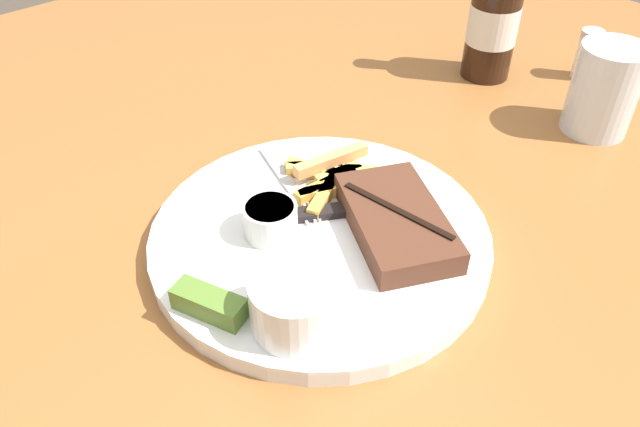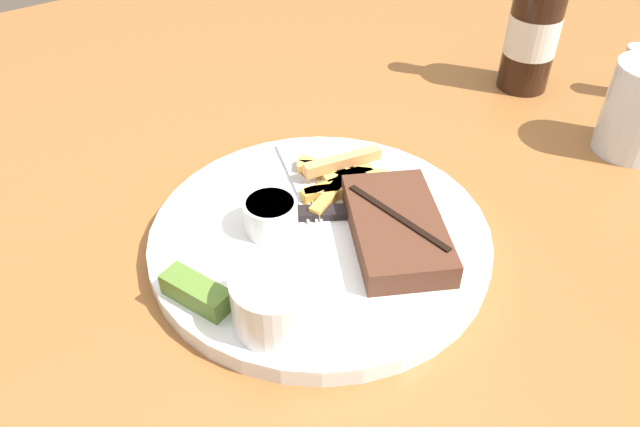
% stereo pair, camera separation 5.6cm
% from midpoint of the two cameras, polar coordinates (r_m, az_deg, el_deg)
% --- Properties ---
extents(dining_table, '(1.48, 1.57, 0.76)m').
position_cam_midpoint_polar(dining_table, '(0.62, -2.57, -6.86)').
color(dining_table, '#935B2D').
rests_on(dining_table, ground_plane).
extents(dinner_plate, '(0.31, 0.31, 0.02)m').
position_cam_midpoint_polar(dinner_plate, '(0.58, -2.77, -2.32)').
color(dinner_plate, white).
rests_on(dinner_plate, dining_table).
extents(steak_portion, '(0.16, 0.13, 0.03)m').
position_cam_midpoint_polar(steak_portion, '(0.56, 4.20, -0.83)').
color(steak_portion, '#512D1E').
rests_on(steak_portion, dinner_plate).
extents(fries_pile, '(0.09, 0.11, 0.02)m').
position_cam_midpoint_polar(fries_pile, '(0.62, -1.73, 3.25)').
color(fries_pile, '#DAB655').
rests_on(fries_pile, dinner_plate).
extents(coleslaw_cup, '(0.07, 0.07, 0.05)m').
position_cam_midpoint_polar(coleslaw_cup, '(0.48, -5.80, -8.16)').
color(coleslaw_cup, white).
rests_on(coleslaw_cup, dinner_plate).
extents(dipping_sauce_cup, '(0.05, 0.05, 0.03)m').
position_cam_midpoint_polar(dipping_sauce_cup, '(0.56, -7.41, -0.57)').
color(dipping_sauce_cup, silver).
rests_on(dipping_sauce_cup, dinner_plate).
extents(pickle_spear, '(0.06, 0.04, 0.02)m').
position_cam_midpoint_polar(pickle_spear, '(0.51, -13.26, -8.16)').
color(pickle_spear, '#567A2D').
rests_on(pickle_spear, dinner_plate).
extents(fork_utensil, '(0.13, 0.05, 0.00)m').
position_cam_midpoint_polar(fork_utensil, '(0.63, -5.68, 3.03)').
color(fork_utensil, '#B7B7BC').
rests_on(fork_utensil, dinner_plate).
extents(knife_utensil, '(0.10, 0.15, 0.01)m').
position_cam_midpoint_polar(knife_utensil, '(0.59, 0.62, 0.31)').
color(knife_utensil, '#B7B7BC').
rests_on(knife_utensil, dinner_plate).
extents(beer_bottle, '(0.06, 0.06, 0.21)m').
position_cam_midpoint_polar(beer_bottle, '(0.85, 13.73, 16.68)').
color(beer_bottle, black).
rests_on(beer_bottle, dining_table).
extents(drinking_glass, '(0.08, 0.08, 0.10)m').
position_cam_midpoint_polar(drinking_glass, '(0.77, 22.68, 10.34)').
color(drinking_glass, silver).
rests_on(drinking_glass, dining_table).
extents(salt_shaker, '(0.03, 0.03, 0.07)m').
position_cam_midpoint_polar(salt_shaker, '(0.90, 21.60, 13.36)').
color(salt_shaker, white).
rests_on(salt_shaker, dining_table).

